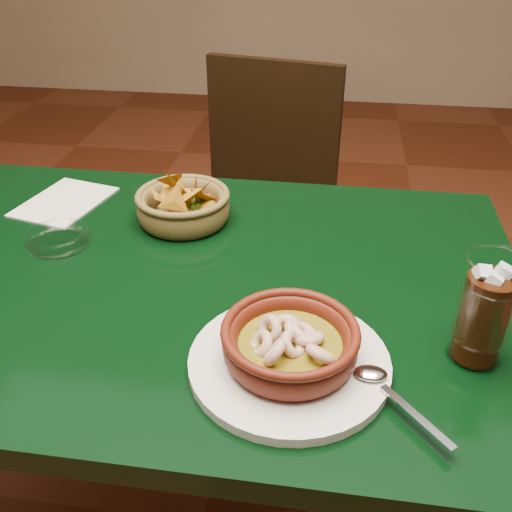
# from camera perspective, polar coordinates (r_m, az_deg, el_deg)

# --- Properties ---
(dining_table) EXTENTS (1.20, 0.80, 0.75)m
(dining_table) POSITION_cam_1_polar(r_m,az_deg,el_deg) (1.07, -7.31, -6.03)
(dining_table) COLOR black
(dining_table) RESTS_ON ground
(dining_chair) EXTENTS (0.50, 0.50, 0.92)m
(dining_chair) POSITION_cam_1_polar(r_m,az_deg,el_deg) (1.72, 0.29, 4.61)
(dining_chair) COLOR black
(dining_chair) RESTS_ON ground
(shrimp_plate) EXTENTS (0.35, 0.28, 0.08)m
(shrimp_plate) POSITION_cam_1_polar(r_m,az_deg,el_deg) (0.80, 3.43, -9.20)
(shrimp_plate) COLOR silver
(shrimp_plate) RESTS_ON dining_table
(chip_basket) EXTENTS (0.22, 0.22, 0.13)m
(chip_basket) POSITION_cam_1_polar(r_m,az_deg,el_deg) (1.16, -7.26, 5.00)
(chip_basket) COLOR brown
(chip_basket) RESTS_ON dining_table
(guacamole_ramekin) EXTENTS (0.13, 0.13, 0.05)m
(guacamole_ramekin) POSITION_cam_1_polar(r_m,az_deg,el_deg) (1.16, -5.93, 4.47)
(guacamole_ramekin) COLOR #461309
(guacamole_ramekin) RESTS_ON dining_table
(cola_drink) EXTENTS (0.17, 0.17, 0.19)m
(cola_drink) POSITION_cam_1_polar(r_m,az_deg,el_deg) (0.84, 21.91, -5.16)
(cola_drink) COLOR white
(cola_drink) RESTS_ON dining_table
(glass_ashtray) EXTENTS (0.13, 0.13, 0.03)m
(glass_ashtray) POSITION_cam_1_polar(r_m,az_deg,el_deg) (1.14, -19.20, 1.70)
(glass_ashtray) COLOR white
(glass_ashtray) RESTS_ON dining_table
(paper_menu) EXTENTS (0.19, 0.23, 0.00)m
(paper_menu) POSITION_cam_1_polar(r_m,az_deg,el_deg) (1.30, -18.60, 5.16)
(paper_menu) COLOR beige
(paper_menu) RESTS_ON dining_table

